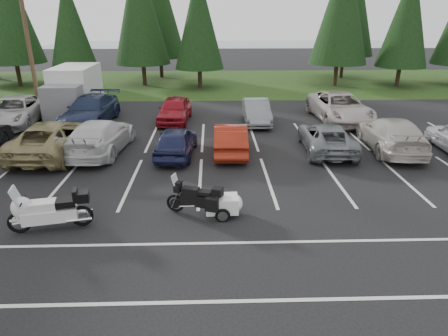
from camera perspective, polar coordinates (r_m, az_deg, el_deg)
ground at (r=14.88m, az=-5.46°, el=-3.51°), size 120.00×120.00×0.00m
grass_strip at (r=37.98m, az=-3.34°, el=12.04°), size 80.00×16.00×0.01m
lake_water at (r=68.80m, az=0.75°, el=16.36°), size 70.00×50.00×0.02m
utility_pole at (r=27.76m, az=-26.23°, el=16.23°), size 1.60×0.26×9.00m
box_truck at (r=27.88m, az=-20.92°, el=10.22°), size 2.40×5.60×2.90m
stall_markings at (r=16.70m, az=-5.07°, el=-0.58°), size 32.00×16.00×0.01m
conifer_2 at (r=40.04m, az=-28.81°, el=20.10°), size 5.10×5.10×11.89m
conifer_3 at (r=36.71m, az=-21.20°, el=18.66°), size 3.87×3.87×9.02m
conifer_4 at (r=36.84m, az=-12.01°, el=21.55°), size 4.80×4.80×11.17m
conifer_5 at (r=35.07m, az=-3.65°, el=20.49°), size 4.14×4.14×9.63m
conifer_6 at (r=37.21m, az=16.59°, el=21.44°), size 4.93×4.93×11.48m
conifer_7 at (r=38.92m, az=24.74°, el=19.07°), size 4.27×4.27×9.94m
conifer_back_b at (r=41.25m, az=-9.44°, el=22.01°), size 4.97×4.97×11.58m
car_near_2 at (r=20.11m, az=-23.05°, el=4.01°), size 2.92×5.87×1.60m
car_near_3 at (r=19.66m, az=-17.22°, el=4.35°), size 2.65×5.55×1.56m
car_near_4 at (r=18.46m, az=-6.85°, el=3.78°), size 1.95×4.15×1.37m
car_near_5 at (r=18.72m, az=0.95°, el=4.25°), size 1.61×4.32×1.41m
car_near_6 at (r=19.62m, az=14.45°, el=4.25°), size 2.49×4.91×1.33m
car_near_7 at (r=20.70m, az=22.80°, el=4.47°), size 2.65×5.57×1.57m
car_far_0 at (r=26.61m, az=-27.75°, el=7.22°), size 3.13×5.94×1.59m
car_far_1 at (r=24.99m, az=-18.52°, el=7.83°), size 2.80×5.77×1.62m
car_far_2 at (r=24.40m, az=-7.06°, el=8.29°), size 2.03×4.43×1.47m
car_far_3 at (r=23.98m, az=4.65°, el=8.03°), size 1.46×4.17×1.38m
car_far_4 at (r=25.39m, az=16.22°, el=8.35°), size 3.06×6.14×1.67m
touring_motorcycle at (r=13.19m, az=-23.72°, el=-5.15°), size 2.85×1.40×1.52m
cargo_trailer at (r=13.06m, az=-0.30°, el=-5.45°), size 1.54×0.90×0.70m
adventure_motorcycle at (r=13.01m, az=-4.15°, el=-3.97°), size 2.39×1.46×1.37m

